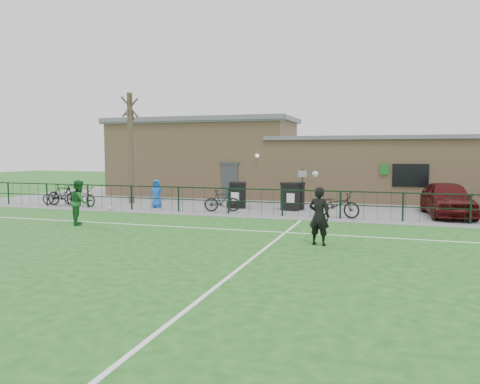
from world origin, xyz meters
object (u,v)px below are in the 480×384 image
(spectator_child, at_px, (156,194))
(ball_ground, at_px, (110,208))
(wheelie_bin_left, at_px, (238,196))
(car_maroon, at_px, (447,199))
(bicycle_e, at_px, (336,205))
(bicycle_d, at_px, (222,201))
(wheelie_bin_right, at_px, (293,197))
(bicycle_a, at_px, (59,196))
(bicycle_c, at_px, (83,196))
(bare_tree, at_px, (131,149))
(sign_post, at_px, (302,190))
(bicycle_b, at_px, (63,195))
(outfield_player, at_px, (79,202))

(spectator_child, relative_size, ball_ground, 6.24)
(wheelie_bin_left, xyz_separation_m, car_maroon, (9.70, -0.13, 0.16))
(bicycle_e, distance_m, ball_ground, 10.68)
(car_maroon, height_order, bicycle_d, car_maroon)
(wheelie_bin_right, bearing_deg, bicycle_e, -24.50)
(bicycle_a, bearing_deg, bicycle_d, -108.09)
(bicycle_c, bearing_deg, ball_ground, -100.81)
(bare_tree, height_order, car_maroon, bare_tree)
(wheelie_bin_left, distance_m, sign_post, 3.30)
(bicycle_a, relative_size, bicycle_b, 0.93)
(bicycle_b, bearing_deg, outfield_player, -136.79)
(bicycle_e, bearing_deg, outfield_player, 133.57)
(bicycle_b, height_order, bicycle_e, bicycle_b)
(car_maroon, relative_size, ball_ground, 19.77)
(sign_post, xyz_separation_m, bicycle_c, (-11.18, -1.70, -0.50))
(bicycle_c, height_order, spectator_child, spectator_child)
(sign_post, bearing_deg, wheelie_bin_left, 178.56)
(bicycle_b, relative_size, bicycle_c, 0.99)
(sign_post, bearing_deg, car_maroon, -0.41)
(car_maroon, bearing_deg, bicycle_b, 179.95)
(wheelie_bin_right, bearing_deg, bicycle_c, -155.54)
(sign_post, height_order, car_maroon, sign_post)
(bare_tree, relative_size, wheelie_bin_left, 4.98)
(bare_tree, xyz_separation_m, ball_ground, (0.67, -3.12, -2.89))
(wheelie_bin_left, height_order, bicycle_a, wheelie_bin_left)
(bicycle_d, distance_m, outfield_player, 6.61)
(car_maroon, xyz_separation_m, bicycle_c, (-17.60, -1.65, -0.27))
(bare_tree, distance_m, bicycle_d, 6.74)
(ball_ground, bearing_deg, bicycle_d, 12.95)
(bicycle_d, height_order, outfield_player, outfield_player)
(wheelie_bin_right, relative_size, spectator_child, 0.88)
(car_maroon, relative_size, bicycle_b, 2.38)
(bicycle_a, distance_m, ball_ground, 4.16)
(bicycle_a, bearing_deg, bicycle_e, -109.13)
(outfield_player, bearing_deg, bicycle_c, 0.97)
(wheelie_bin_right, relative_size, bicycle_d, 0.74)
(bicycle_b, xyz_separation_m, bicycle_d, (8.78, 0.23, -0.06))
(wheelie_bin_right, relative_size, bicycle_e, 0.60)
(wheelie_bin_left, bearing_deg, bicycle_e, -36.33)
(bare_tree, height_order, bicycle_a, bare_tree)
(wheelie_bin_right, height_order, bicycle_b, wheelie_bin_right)
(bare_tree, height_order, ball_ground, bare_tree)
(bare_tree, relative_size, wheelie_bin_right, 4.80)
(bicycle_d, bearing_deg, ball_ground, 84.91)
(sign_post, bearing_deg, bicycle_b, -171.48)
(bicycle_b, relative_size, ball_ground, 8.31)
(wheelie_bin_left, relative_size, outfield_player, 0.69)
(sign_post, distance_m, ball_ground, 9.29)
(car_maroon, height_order, bicycle_e, car_maroon)
(sign_post, relative_size, spectator_child, 1.41)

